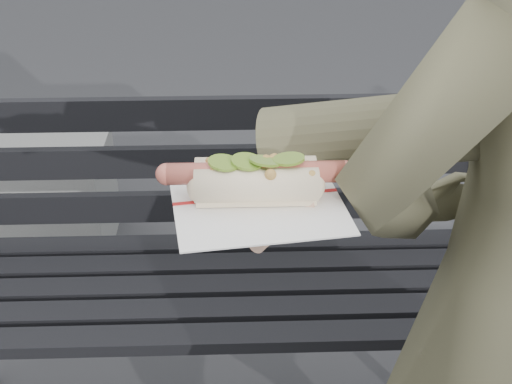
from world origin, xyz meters
TOP-DOWN VIEW (x-y plane):
  - park_bench at (-0.05, 0.83)m, footprint 1.50×0.44m
  - held_hotdog at (0.23, 0.15)m, footprint 0.62×0.30m

SIDE VIEW (x-z plane):
  - park_bench at x=-0.05m, z-range 0.08..0.96m
  - held_hotdog at x=0.23m, z-range 1.05..1.25m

